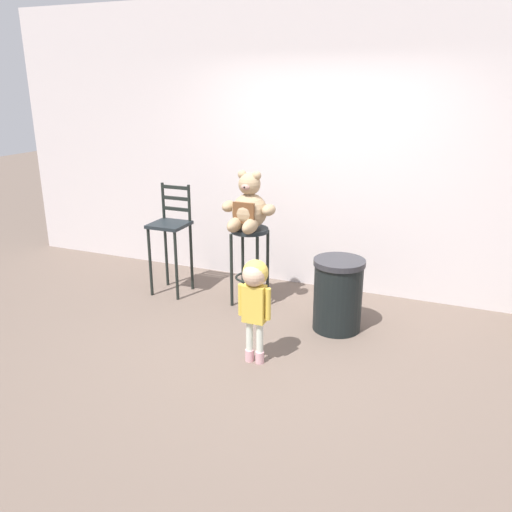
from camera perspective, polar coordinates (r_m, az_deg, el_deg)
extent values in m
plane|color=brown|center=(4.54, 1.27, -10.45)|extent=(24.00, 24.00, 0.00)
cube|color=silver|center=(5.74, 8.10, 11.55)|extent=(7.87, 0.30, 3.04)
cylinder|color=black|center=(5.24, -0.69, 2.83)|extent=(0.37, 0.37, 0.04)
cylinder|color=black|center=(5.29, -2.68, -1.59)|extent=(0.03, 0.03, 0.76)
cylinder|color=black|center=(5.19, 0.14, -2.00)|extent=(0.03, 0.03, 0.76)
cylinder|color=black|center=(5.53, -1.44, -0.67)|extent=(0.03, 0.03, 0.76)
cylinder|color=black|center=(5.43, 1.27, -1.04)|extent=(0.03, 0.03, 0.76)
torus|color=black|center=(5.39, -0.67, -2.32)|extent=(0.31, 0.31, 0.02)
sphere|color=tan|center=(5.19, -0.70, 4.91)|extent=(0.35, 0.35, 0.35)
cube|color=brown|center=(5.06, -1.35, 4.66)|extent=(0.22, 0.03, 0.21)
sphere|color=tan|center=(5.13, -0.71, 7.83)|extent=(0.22, 0.22, 0.22)
ellipsoid|color=tan|center=(5.05, -1.13, 7.50)|extent=(0.09, 0.07, 0.06)
sphere|color=black|center=(5.03, -1.25, 7.47)|extent=(0.03, 0.03, 0.03)
sphere|color=tan|center=(5.15, -1.51, 8.84)|extent=(0.09, 0.09, 0.09)
sphere|color=tan|center=(5.09, 0.08, 8.73)|extent=(0.09, 0.09, 0.09)
ellipsoid|color=tan|center=(5.24, -2.96, 5.43)|extent=(0.12, 0.20, 0.11)
ellipsoid|color=tan|center=(5.08, 1.39, 5.02)|extent=(0.12, 0.20, 0.11)
ellipsoid|color=tan|center=(5.10, -2.25, 3.43)|extent=(0.12, 0.30, 0.14)
ellipsoid|color=tan|center=(5.03, -0.62, 3.26)|extent=(0.12, 0.30, 0.14)
cylinder|color=#DCA5AB|center=(4.40, -0.71, -10.70)|extent=(0.07, 0.07, 0.10)
cylinder|color=silver|center=(4.32, -0.71, -8.60)|extent=(0.06, 0.06, 0.26)
cylinder|color=#DCA5AB|center=(4.37, 0.36, -10.91)|extent=(0.07, 0.07, 0.10)
cylinder|color=silver|center=(4.29, 0.36, -8.80)|extent=(0.06, 0.06, 0.26)
cube|color=gold|center=(4.18, -0.18, -5.20)|extent=(0.18, 0.10, 0.31)
cylinder|color=gold|center=(4.22, -1.65, -4.76)|extent=(0.04, 0.04, 0.26)
cylinder|color=gold|center=(4.13, 1.32, -5.25)|extent=(0.04, 0.04, 0.26)
sphere|color=#D8B293|center=(4.09, -0.19, -2.04)|extent=(0.19, 0.19, 0.19)
sphere|color=#E1B94C|center=(4.10, -0.06, -1.81)|extent=(0.21, 0.21, 0.21)
cylinder|color=black|center=(4.88, 8.86, -4.45)|extent=(0.44, 0.44, 0.63)
cylinder|color=#2D2D33|center=(4.76, 9.06, -0.69)|extent=(0.47, 0.47, 0.05)
cube|color=black|center=(5.60, -9.41, 3.38)|extent=(0.38, 0.38, 0.03)
cylinder|color=black|center=(5.67, -11.42, -0.68)|extent=(0.03, 0.03, 0.74)
cylinder|color=black|center=(5.50, -8.65, -1.11)|extent=(0.03, 0.03, 0.74)
cylinder|color=black|center=(5.92, -9.73, 0.25)|extent=(0.03, 0.03, 0.74)
cylinder|color=black|center=(5.76, -7.03, -0.13)|extent=(0.03, 0.03, 0.74)
cylinder|color=black|center=(5.76, -10.05, 5.95)|extent=(0.03, 0.03, 0.39)
cylinder|color=black|center=(5.60, -7.27, 5.72)|extent=(0.03, 0.03, 0.39)
cube|color=black|center=(5.70, -8.64, 5.07)|extent=(0.32, 0.02, 0.04)
cube|color=black|center=(5.67, -8.70, 6.22)|extent=(0.32, 0.02, 0.04)
cube|color=black|center=(5.65, -8.76, 7.38)|extent=(0.32, 0.02, 0.04)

